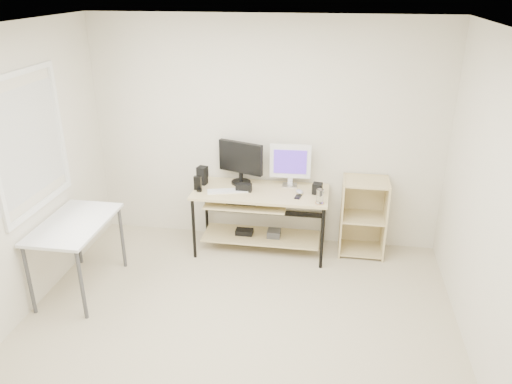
{
  "coord_description": "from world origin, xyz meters",
  "views": [
    {
      "loc": [
        0.75,
        -3.39,
        2.94
      ],
      "look_at": [
        0.0,
        1.3,
        0.89
      ],
      "focal_mm": 35.0,
      "sensor_mm": 36.0,
      "label": 1
    }
  ],
  "objects": [
    {
      "name": "mouse",
      "position": [
        0.43,
        1.65,
        0.77
      ],
      "size": [
        0.11,
        0.14,
        0.04
      ],
      "primitive_type": "ellipsoid",
      "rotation": [
        0.0,
        0.0,
        0.39
      ],
      "color": "#B2B2B7",
      "rests_on": "desk"
    },
    {
      "name": "black_monitor",
      "position": [
        -0.26,
        1.84,
        1.03
      ],
      "size": [
        0.53,
        0.23,
        0.49
      ],
      "rotation": [
        0.0,
        0.0,
        -0.33
      ],
      "color": "black",
      "rests_on": "desk"
    },
    {
      "name": "shelf_unit",
      "position": [
        1.15,
        1.82,
        0.45
      ],
      "size": [
        0.5,
        0.4,
        0.9
      ],
      "color": "#D4C084",
      "rests_on": "ground"
    },
    {
      "name": "room",
      "position": [
        -0.14,
        0.04,
        1.32
      ],
      "size": [
        4.01,
        4.01,
        2.62
      ],
      "color": "#C1B394",
      "rests_on": "ground"
    },
    {
      "name": "center_speaker",
      "position": [
        -0.18,
        1.62,
        0.79
      ],
      "size": [
        0.17,
        0.08,
        0.09
      ],
      "primitive_type": "cube",
      "rotation": [
        0.0,
        0.0,
        -0.01
      ],
      "color": "black",
      "rests_on": "desk"
    },
    {
      "name": "keyboard",
      "position": [
        -0.36,
        1.57,
        0.76
      ],
      "size": [
        0.47,
        0.24,
        0.02
      ],
      "primitive_type": "cube",
      "rotation": [
        0.0,
        0.0,
        0.28
      ],
      "color": "white",
      "rests_on": "desk"
    },
    {
      "name": "side_table",
      "position": [
        -1.68,
        0.6,
        0.67
      ],
      "size": [
        0.6,
        1.0,
        0.75
      ],
      "color": "white",
      "rests_on": "ground"
    },
    {
      "name": "smartphone",
      "position": [
        0.42,
        1.54,
        0.75
      ],
      "size": [
        0.08,
        0.12,
        0.01
      ],
      "primitive_type": "cube",
      "rotation": [
        0.0,
        0.0,
        -0.18
      ],
      "color": "black",
      "rests_on": "desk"
    },
    {
      "name": "volume_puck",
      "position": [
        -0.67,
        1.53,
        0.76
      ],
      "size": [
        0.08,
        0.08,
        0.03
      ],
      "primitive_type": "cylinder",
      "rotation": [
        0.0,
        0.0,
        -0.17
      ],
      "color": "black",
      "rests_on": "desk"
    },
    {
      "name": "coaster",
      "position": [
        0.66,
        1.42,
        0.75
      ],
      "size": [
        0.12,
        0.12,
        0.01
      ],
      "primitive_type": "cylinder",
      "rotation": [
        0.0,
        0.0,
        -0.23
      ],
      "color": "#9C6E46",
      "rests_on": "desk"
    },
    {
      "name": "white_imac",
      "position": [
        0.3,
        1.85,
        1.03
      ],
      "size": [
        0.46,
        0.15,
        0.49
      ],
      "rotation": [
        0.0,
        0.0,
        0.04
      ],
      "color": "silver",
      "rests_on": "desk"
    },
    {
      "name": "drinking_glass",
      "position": [
        0.66,
        1.42,
        0.83
      ],
      "size": [
        0.09,
        0.09,
        0.15
      ],
      "primitive_type": "cylinder",
      "rotation": [
        0.0,
        0.0,
        -0.23
      ],
      "color": "white",
      "rests_on": "coaster"
    },
    {
      "name": "speaker_left",
      "position": [
        -0.69,
        1.75,
        0.86
      ],
      "size": [
        0.13,
        0.13,
        0.21
      ],
      "rotation": [
        0.0,
        0.0,
        -0.23
      ],
      "color": "black",
      "rests_on": "desk"
    },
    {
      "name": "speaker_right",
      "position": [
        0.62,
        1.67,
        0.81
      ],
      "size": [
        0.11,
        0.11,
        0.12
      ],
      "primitive_type": "cube",
      "rotation": [
        0.0,
        0.0,
        -0.15
      ],
      "color": "black",
      "rests_on": "desk"
    },
    {
      "name": "desk",
      "position": [
        -0.03,
        1.66,
        0.54
      ],
      "size": [
        1.5,
        0.65,
        0.75
      ],
      "color": "#D3C086",
      "rests_on": "ground"
    },
    {
      "name": "audio_controller",
      "position": [
        -0.7,
        1.58,
        0.83
      ],
      "size": [
        0.08,
        0.05,
        0.16
      ],
      "primitive_type": "cube",
      "rotation": [
        0.0,
        0.0,
        0.03
      ],
      "color": "black",
      "rests_on": "desk"
    }
  ]
}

